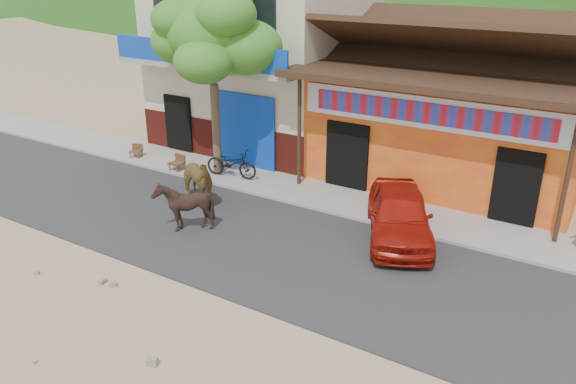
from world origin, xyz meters
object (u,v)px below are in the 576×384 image
(cafe_chair_right, at_px, (176,157))
(cow_tan, at_px, (195,180))
(red_car, at_px, (399,214))
(cow_dark, at_px, (184,206))
(cafe_chair_left, at_px, (135,146))
(scooter, at_px, (231,163))
(tree, at_px, (214,84))

(cafe_chair_right, bearing_deg, cow_tan, -34.24)
(cow_tan, height_order, red_car, cow_tan)
(cow_dark, height_order, red_car, cow_dark)
(cow_tan, xyz_separation_m, cafe_chair_left, (-4.50, 2.00, -0.25))
(cafe_chair_left, relative_size, cafe_chair_right, 0.87)
(cow_dark, bearing_deg, scooter, -160.89)
(cafe_chair_left, distance_m, cafe_chair_right, 2.21)
(red_car, height_order, cafe_chair_right, red_car)
(tree, xyz_separation_m, cow_tan, (0.91, -2.24, -2.34))
(red_car, xyz_separation_m, cafe_chair_left, (-10.42, 0.87, -0.16))
(red_car, bearing_deg, cow_dark, -178.21)
(cow_dark, xyz_separation_m, scooter, (-1.18, 3.67, -0.14))
(cow_dark, relative_size, red_car, 0.36)
(cow_dark, height_order, cafe_chair_right, cow_dark)
(tree, bearing_deg, scooter, -4.26)
(red_car, bearing_deg, cafe_chair_left, 149.71)
(cafe_chair_right, bearing_deg, cow_dark, -42.57)
(tree, height_order, cow_tan, tree)
(tree, xyz_separation_m, red_car, (6.83, -1.12, -2.42))
(red_car, bearing_deg, tree, 145.22)
(tree, bearing_deg, cow_tan, -67.92)
(cow_dark, bearing_deg, cafe_chair_right, -134.06)
(scooter, xyz_separation_m, cafe_chair_right, (-2.00, -0.46, 0.01))
(cow_tan, height_order, cow_dark, cow_tan)
(scooter, bearing_deg, cafe_chair_right, 93.70)
(scooter, bearing_deg, cow_dark, -171.27)
(cow_dark, height_order, scooter, cow_dark)
(tree, height_order, cafe_chair_right, tree)
(tree, distance_m, red_car, 7.33)
(tree, bearing_deg, cafe_chair_left, -176.15)
(cow_dark, bearing_deg, red_car, 118.55)
(cow_dark, bearing_deg, cow_tan, -148.14)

